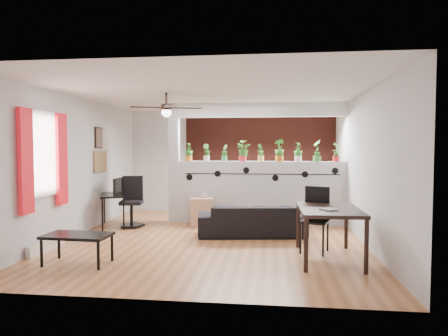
# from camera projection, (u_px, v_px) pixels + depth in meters

# --- Properties ---
(room_shell) EXTENTS (6.30, 7.10, 2.90)m
(room_shell) POSITION_uv_depth(u_px,v_px,m) (214.00, 167.00, 7.20)
(room_shell) COLOR #9B5E32
(room_shell) RESTS_ON ground
(partition_wall) EXTENTS (3.60, 0.18, 1.35)m
(partition_wall) POSITION_uv_depth(u_px,v_px,m) (261.00, 192.00, 8.62)
(partition_wall) COLOR #BCBCC1
(partition_wall) RESTS_ON ground
(ceiling_header) EXTENTS (3.60, 0.18, 0.30)m
(ceiling_header) POSITION_uv_depth(u_px,v_px,m) (261.00, 110.00, 8.53)
(ceiling_header) COLOR silver
(ceiling_header) RESTS_ON room_shell
(pier_column) EXTENTS (0.22, 0.20, 2.60)m
(pier_column) POSITION_uv_depth(u_px,v_px,m) (174.00, 163.00, 8.81)
(pier_column) COLOR #BCBCC1
(pier_column) RESTS_ON ground
(brick_panel) EXTENTS (3.90, 0.05, 2.60)m
(brick_panel) POSITION_uv_depth(u_px,v_px,m) (262.00, 161.00, 10.05)
(brick_panel) COLOR #A53E30
(brick_panel) RESTS_ON ground
(vine_decal) EXTENTS (3.31, 0.01, 0.30)m
(vine_decal) POSITION_uv_depth(u_px,v_px,m) (261.00, 174.00, 8.51)
(vine_decal) COLOR black
(vine_decal) RESTS_ON partition_wall
(window_assembly) EXTENTS (0.09, 1.30, 1.55)m
(window_assembly) POSITION_uv_depth(u_px,v_px,m) (43.00, 156.00, 6.29)
(window_assembly) COLOR white
(window_assembly) RESTS_ON room_shell
(baseboard_heater) EXTENTS (0.08, 1.00, 0.18)m
(baseboard_heater) POSITION_uv_depth(u_px,v_px,m) (47.00, 245.00, 6.37)
(baseboard_heater) COLOR silver
(baseboard_heater) RESTS_ON ground
(corkboard) EXTENTS (0.03, 0.60, 0.45)m
(corkboard) POSITION_uv_depth(u_px,v_px,m) (100.00, 162.00, 8.44)
(corkboard) COLOR olive
(corkboard) RESTS_ON room_shell
(framed_art) EXTENTS (0.03, 0.34, 0.44)m
(framed_art) POSITION_uv_depth(u_px,v_px,m) (99.00, 138.00, 8.36)
(framed_art) COLOR #8C7259
(framed_art) RESTS_ON room_shell
(ceiling_fan) EXTENTS (1.19, 1.19, 0.43)m
(ceiling_fan) POSITION_uv_depth(u_px,v_px,m) (166.00, 109.00, 6.94)
(ceiling_fan) COLOR black
(ceiling_fan) RESTS_ON room_shell
(potted_plant_0) EXTENTS (0.23, 0.25, 0.41)m
(potted_plant_0) POSITION_uv_depth(u_px,v_px,m) (189.00, 151.00, 8.76)
(potted_plant_0) COLOR orange
(potted_plant_0) RESTS_ON partition_wall
(potted_plant_1) EXTENTS (0.21, 0.19, 0.38)m
(potted_plant_1) POSITION_uv_depth(u_px,v_px,m) (207.00, 152.00, 8.72)
(potted_plant_1) COLOR silver
(potted_plant_1) RESTS_ON partition_wall
(potted_plant_2) EXTENTS (0.16, 0.19, 0.36)m
(potted_plant_2) POSITION_uv_depth(u_px,v_px,m) (225.00, 152.00, 8.67)
(potted_plant_2) COLOR green
(potted_plant_2) RESTS_ON partition_wall
(potted_plant_3) EXTENTS (0.30, 0.28, 0.45)m
(potted_plant_3) POSITION_uv_depth(u_px,v_px,m) (243.00, 150.00, 8.62)
(potted_plant_3) COLOR red
(potted_plant_3) RESTS_ON partition_wall
(potted_plant_4) EXTENTS (0.17, 0.20, 0.38)m
(potted_plant_4) POSITION_uv_depth(u_px,v_px,m) (261.00, 152.00, 8.58)
(potted_plant_4) COLOR #E3BB50
(potted_plant_4) RESTS_ON partition_wall
(potted_plant_5) EXTENTS (0.31, 0.29, 0.47)m
(potted_plant_5) POSITION_uv_depth(u_px,v_px,m) (279.00, 150.00, 8.53)
(potted_plant_5) COLOR orange
(potted_plant_5) RESTS_ON partition_wall
(potted_plant_6) EXTENTS (0.18, 0.22, 0.42)m
(potted_plant_6) POSITION_uv_depth(u_px,v_px,m) (298.00, 151.00, 8.49)
(potted_plant_6) COLOR white
(potted_plant_6) RESTS_ON partition_wall
(potted_plant_7) EXTENTS (0.25, 0.28, 0.46)m
(potted_plant_7) POSITION_uv_depth(u_px,v_px,m) (317.00, 150.00, 8.44)
(potted_plant_7) COLOR #36822F
(potted_plant_7) RESTS_ON partition_wall
(potted_plant_8) EXTENTS (0.26, 0.26, 0.40)m
(potted_plant_8) POSITION_uv_depth(u_px,v_px,m) (336.00, 151.00, 8.39)
(potted_plant_8) COLOR red
(potted_plant_8) RESTS_ON partition_wall
(sofa) EXTENTS (1.98, 1.00, 0.55)m
(sofa) POSITION_uv_depth(u_px,v_px,m) (252.00, 221.00, 7.47)
(sofa) COLOR black
(sofa) RESTS_ON ground
(cube_shelf) EXTENTS (0.55, 0.51, 0.58)m
(cube_shelf) POSITION_uv_depth(u_px,v_px,m) (202.00, 211.00, 8.45)
(cube_shelf) COLOR tan
(cube_shelf) RESTS_ON ground
(cup) EXTENTS (0.15, 0.15, 0.10)m
(cup) POSITION_uv_depth(u_px,v_px,m) (204.00, 196.00, 8.43)
(cup) COLOR gray
(cup) RESTS_ON cube_shelf
(computer_desk) EXTENTS (0.79, 1.05, 0.68)m
(computer_desk) POSITION_uv_depth(u_px,v_px,m) (113.00, 197.00, 8.32)
(computer_desk) COLOR black
(computer_desk) RESTS_ON ground
(monitor) EXTENTS (0.32, 0.06, 0.18)m
(monitor) POSITION_uv_depth(u_px,v_px,m) (116.00, 189.00, 8.46)
(monitor) COLOR black
(monitor) RESTS_ON computer_desk
(office_chair) EXTENTS (0.54, 0.54, 1.03)m
(office_chair) POSITION_uv_depth(u_px,v_px,m) (132.00, 205.00, 8.28)
(office_chair) COLOR black
(office_chair) RESTS_ON ground
(dining_table) EXTENTS (0.87, 1.41, 0.77)m
(dining_table) POSITION_uv_depth(u_px,v_px,m) (329.00, 213.00, 5.86)
(dining_table) COLOR black
(dining_table) RESTS_ON ground
(book) EXTENTS (0.27, 0.29, 0.02)m
(book) POSITION_uv_depth(u_px,v_px,m) (324.00, 210.00, 5.57)
(book) COLOR gray
(book) RESTS_ON dining_table
(folding_chair) EXTENTS (0.53, 0.53, 1.03)m
(folding_chair) POSITION_uv_depth(u_px,v_px,m) (316.00, 213.00, 6.33)
(folding_chair) COLOR black
(folding_chair) RESTS_ON ground
(coffee_table) EXTENTS (0.93, 0.54, 0.43)m
(coffee_table) POSITION_uv_depth(u_px,v_px,m) (77.00, 237.00, 5.63)
(coffee_table) COLOR black
(coffee_table) RESTS_ON ground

